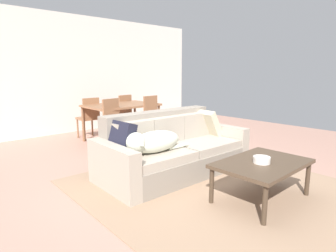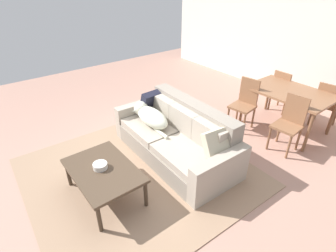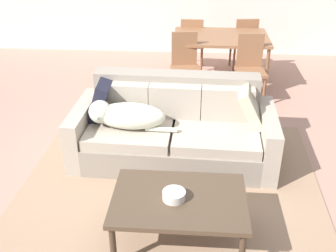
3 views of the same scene
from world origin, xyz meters
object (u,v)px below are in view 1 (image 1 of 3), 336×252
object	(u,v)px
couch	(172,150)
coffee_table	(262,166)
dining_table	(121,107)
dining_chair_far_left	(89,116)
dog_on_left_cushion	(152,142)
dining_chair_near_left	(115,122)
dining_chair_near_right	(154,117)
throw_pillow_by_left_arm	(120,138)
throw_pillow_by_right_arm	(208,123)
bowl_on_coffee_table	(262,160)
dining_chair_far_right	(122,111)

from	to	relation	value
couch	coffee_table	size ratio (longest dim) A/B	2.04
dining_table	dining_chair_far_left	bearing A→B (deg)	127.81
dog_on_left_cushion	dining_chair_near_left	world-z (taller)	dining_chair_near_left
couch	dining_chair_near_left	bearing A→B (deg)	89.70
dining_table	coffee_table	bearing A→B (deg)	-97.55
coffee_table	dining_chair_near_right	xyz separation A→B (m)	(0.85, 2.87, 0.12)
dog_on_left_cushion	dining_chair_near_left	xyz separation A→B (m)	(0.56, 1.74, -0.05)
throw_pillow_by_left_arm	throw_pillow_by_right_arm	distance (m)	1.62
dog_on_left_cushion	dining_chair_far_left	distance (m)	2.94
couch	dining_chair_near_left	size ratio (longest dim) A/B	2.32
throw_pillow_by_left_arm	dining_table	bearing A→B (deg)	55.96
dining_chair_near_left	dining_chair_near_right	bearing A→B (deg)	-9.75
dog_on_left_cushion	dining_table	bearing A→B (deg)	66.96
bowl_on_coffee_table	dining_table	bearing A→B (deg)	81.82
dining_chair_far_right	throw_pillow_by_left_arm	bearing A→B (deg)	49.17
throw_pillow_by_right_arm	dining_chair_far_right	xyz separation A→B (m)	(0.19, 2.71, -0.11)
couch	dining_chair_near_right	distance (m)	1.83
bowl_on_coffee_table	dining_table	distance (m)	3.52
throw_pillow_by_left_arm	bowl_on_coffee_table	world-z (taller)	throw_pillow_by_left_arm
bowl_on_coffee_table	dining_chair_far_left	size ratio (longest dim) A/B	0.21
couch	bowl_on_coffee_table	size ratio (longest dim) A/B	11.89
couch	dog_on_left_cushion	world-z (taller)	couch
throw_pillow_by_right_arm	dining_table	distance (m)	2.12
throw_pillow_by_left_arm	dining_chair_near_left	size ratio (longest dim) A/B	0.45
couch	bowl_on_coffee_table	bearing A→B (deg)	-84.77
dining_chair_near_right	dining_table	bearing A→B (deg)	119.12
couch	dining_table	distance (m)	2.23
bowl_on_coffee_table	dining_chair_far_left	distance (m)	4.04
dining_chair_near_right	throw_pillow_by_right_arm	bearing A→B (deg)	-100.55
dog_on_left_cushion	dining_chair_near_right	size ratio (longest dim) A/B	0.98
dining_chair_near_right	dining_chair_far_right	xyz separation A→B (m)	(0.03, 1.20, -0.01)
throw_pillow_by_left_arm	coffee_table	bearing A→B (deg)	-56.81
dining_chair_near_left	dining_chair_near_right	xyz separation A→B (m)	(0.91, -0.02, 0.00)
dog_on_left_cushion	throw_pillow_by_right_arm	xyz separation A→B (m)	(1.31, 0.20, 0.05)
throw_pillow_by_right_arm	bowl_on_coffee_table	xyz separation A→B (m)	(-0.73, -1.37, -0.13)
dog_on_left_cushion	throw_pillow_by_left_arm	size ratio (longest dim) A/B	2.20
coffee_table	dining_chair_far_left	world-z (taller)	dining_chair_far_left
throw_pillow_by_right_arm	throw_pillow_by_left_arm	bearing A→B (deg)	178.05
bowl_on_coffee_table	dining_chair_near_right	size ratio (longest dim) A/B	0.20
throw_pillow_by_right_arm	dining_chair_near_right	size ratio (longest dim) A/B	0.45
throw_pillow_by_left_arm	dining_chair_near_right	distance (m)	2.30
throw_pillow_by_left_arm	dining_chair_far_left	xyz separation A→B (m)	(0.95, 2.61, -0.12)
dog_on_left_cushion	throw_pillow_by_left_arm	distance (m)	0.41
coffee_table	dining_chair_near_left	distance (m)	2.90
dining_chair_far_left	coffee_table	bearing A→B (deg)	91.65
throw_pillow_by_left_arm	dining_table	distance (m)	2.47
dining_chair_near_right	dining_chair_far_left	distance (m)	1.42
coffee_table	dining_chair_far_right	bearing A→B (deg)	77.75
dining_table	dining_chair_near_left	world-z (taller)	dining_chair_near_left
bowl_on_coffee_table	dining_chair_far_left	world-z (taller)	dining_chair_far_left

